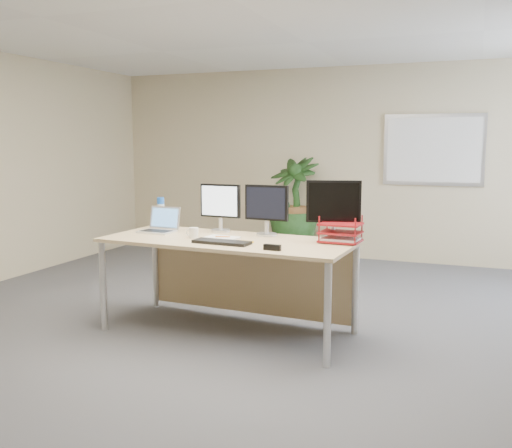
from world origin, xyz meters
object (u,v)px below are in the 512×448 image
at_px(monitor_left, 220,204).
at_px(laptop, 160,225).
at_px(desk, 234,257).
at_px(monitor_right, 267,207).
at_px(floor_plant, 294,206).

xyz_separation_m(monitor_left, laptop, (-0.52, -0.21, -0.20)).
bearing_deg(desk, monitor_right, 36.93).
bearing_deg(desk, laptop, 177.64).
relative_size(monitor_left, laptop, 1.33).
bearing_deg(laptop, floor_plant, 84.49).
xyz_separation_m(monitor_right, laptop, (-1.00, -0.15, -0.20)).
relative_size(monitor_right, laptop, 1.36).
distance_m(monitor_left, monitor_right, 0.48).
xyz_separation_m(floor_plant, laptop, (-0.30, -3.16, 0.13)).
bearing_deg(monitor_left, monitor_right, -7.19).
height_order(desk, laptop, laptop).
distance_m(desk, laptop, 0.79).
bearing_deg(monitor_right, desk, -143.07).
bearing_deg(desk, floor_plant, 98.09).
relative_size(floor_plant, monitor_left, 3.40).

